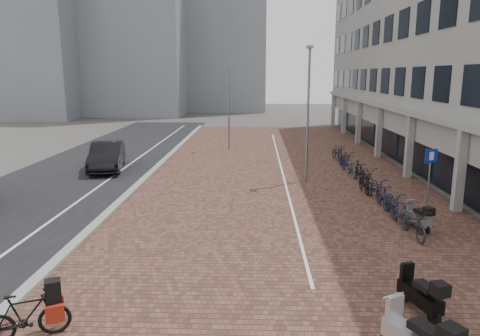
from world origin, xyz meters
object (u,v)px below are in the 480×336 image
object	(u,v)px
scooter_front	(418,216)
scooter_mid	(420,292)
car_dark	(107,156)
hero_bike	(26,315)
parking_sign	(430,170)

from	to	relation	value
scooter_front	scooter_mid	xyz separation A→B (m)	(-1.96, -5.80, 0.03)
car_dark	scooter_mid	world-z (taller)	car_dark
hero_bike	parking_sign	bearing A→B (deg)	-76.31
hero_bike	scooter_front	world-z (taller)	hero_bike
hero_bike	parking_sign	world-z (taller)	parking_sign
scooter_mid	parking_sign	xyz separation A→B (m)	(2.99, 7.70, 1.24)
car_dark	parking_sign	world-z (taller)	parking_sign
scooter_front	parking_sign	bearing A→B (deg)	46.68
scooter_mid	parking_sign	distance (m)	8.35
parking_sign	hero_bike	bearing A→B (deg)	-159.51
car_dark	hero_bike	size ratio (longest dim) A/B	2.70
hero_bike	parking_sign	xyz separation A→B (m)	(11.52, 9.05, 1.22)
scooter_front	scooter_mid	world-z (taller)	scooter_mid
parking_sign	scooter_mid	bearing A→B (deg)	-128.92
car_dark	scooter_mid	bearing A→B (deg)	-63.08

